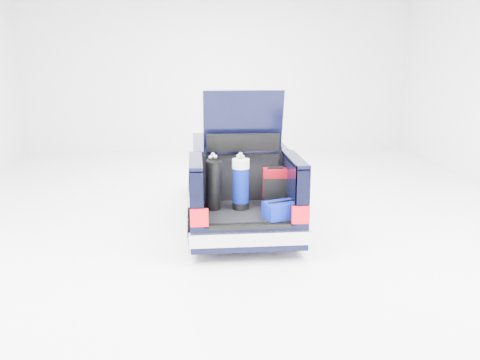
{
  "coord_description": "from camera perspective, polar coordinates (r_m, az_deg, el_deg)",
  "views": [
    {
      "loc": [
        -0.79,
        -9.12,
        3.01
      ],
      "look_at": [
        0.0,
        -0.5,
        0.85
      ],
      "focal_mm": 38.0,
      "sensor_mm": 36.0,
      "label": 1
    }
  ],
  "objects": [
    {
      "name": "ground",
      "position": [
        9.64,
        -0.27,
        -4.19
      ],
      "size": [
        14.0,
        14.0,
        0.0
      ],
      "primitive_type": "plane",
      "color": "white",
      "rests_on": "ground"
    },
    {
      "name": "blue_duffel",
      "position": [
        7.69,
        4.68,
        -3.35
      ],
      "size": [
        0.59,
        0.48,
        0.27
      ],
      "rotation": [
        0.0,
        0.0,
        0.32
      ],
      "color": "navy",
      "rests_on": "car"
    },
    {
      "name": "car",
      "position": [
        9.55,
        -0.33,
        -0.16
      ],
      "size": [
        1.87,
        4.65,
        2.47
      ],
      "color": "black",
      "rests_on": "ground"
    },
    {
      "name": "red_suitcase",
      "position": [
        8.23,
        3.96,
        -0.85
      ],
      "size": [
        0.41,
        0.28,
        0.65
      ],
      "rotation": [
        0.0,
        0.0,
        -0.07
      ],
      "color": "#71030C",
      "rests_on": "car"
    },
    {
      "name": "blue_golf_bag",
      "position": [
        8.03,
        0.09,
        -0.39
      ],
      "size": [
        0.3,
        0.3,
        0.92
      ],
      "rotation": [
        0.0,
        0.0,
        -0.1
      ],
      "color": "black",
      "rests_on": "car"
    },
    {
      "name": "black_golf_bag",
      "position": [
        7.99,
        -2.99,
        -0.53
      ],
      "size": [
        0.35,
        0.4,
        0.91
      ],
      "rotation": [
        0.0,
        0.0,
        0.37
      ],
      "color": "black",
      "rests_on": "car"
    }
  ]
}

